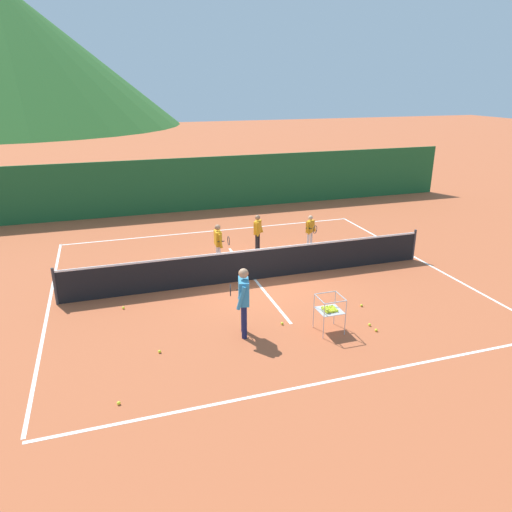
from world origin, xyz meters
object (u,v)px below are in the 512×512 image
object	(u,v)px
student_2	(310,229)
tennis_ball_6	(160,351)
tennis_net	(255,264)
tennis_ball_4	(123,308)
instructor	(243,296)
student_1	(258,230)
tennis_ball_2	(282,323)
tennis_ball_1	(376,330)
tennis_ball_5	(119,403)
ball_cart	(329,309)
tennis_ball_3	(361,305)
student_0	(218,241)
tennis_ball_0	(370,325)

from	to	relation	value
student_2	tennis_ball_6	bearing A→B (deg)	-137.84
tennis_net	tennis_ball_4	bearing A→B (deg)	-167.95
instructor	student_2	xyz separation A→B (m)	(4.05, 5.27, -0.28)
instructor	student_1	bearing A→B (deg)	68.70
tennis_net	student_2	xyz separation A→B (m)	(2.78, 2.16, 0.23)
student_2	tennis_ball_2	size ratio (longest dim) A/B	17.81
instructor	tennis_ball_2	bearing A→B (deg)	9.24
tennis_ball_1	tennis_ball_5	distance (m)	6.11
ball_cart	tennis_ball_3	world-z (taller)	ball_cart
instructor	tennis_ball_4	distance (m)	3.62
instructor	tennis_ball_4	world-z (taller)	instructor
student_0	tennis_ball_1	size ratio (longest dim) A/B	20.24
instructor	tennis_ball_5	size ratio (longest dim) A/B	24.78
student_1	tennis_ball_2	size ratio (longest dim) A/B	19.40
tennis_ball_2	tennis_ball_5	world-z (taller)	same
student_0	student_2	size ratio (longest dim) A/B	1.14
student_2	instructor	bearing A→B (deg)	-127.53
tennis_ball_0	tennis_ball_4	xyz separation A→B (m)	(-5.71, 2.83, 0.00)
tennis_ball_1	tennis_ball_3	world-z (taller)	same
student_0	tennis_ball_2	size ratio (longest dim) A/B	20.24
tennis_ball_1	tennis_ball_5	xyz separation A→B (m)	(-6.04, -0.96, 0.00)
student_0	tennis_ball_0	size ratio (longest dim) A/B	20.24
tennis_net	student_1	xyz separation A→B (m)	(0.89, 2.42, 0.29)
student_0	tennis_ball_4	size ratio (longest dim) A/B	20.24
student_2	tennis_ball_6	xyz separation A→B (m)	(-6.05, -5.48, -0.70)
student_0	student_1	xyz separation A→B (m)	(1.63, 0.90, -0.04)
student_2	ball_cart	xyz separation A→B (m)	(-2.06, -5.74, -0.15)
tennis_net	tennis_ball_6	bearing A→B (deg)	-134.61
instructor	tennis_ball_0	size ratio (longest dim) A/B	24.78
student_2	tennis_ball_0	xyz separation A→B (m)	(-0.98, -5.82, -0.70)
tennis_net	tennis_ball_0	xyz separation A→B (m)	(1.79, -3.66, -0.47)
instructor	tennis_ball_1	size ratio (longest dim) A/B	24.78
ball_cart	tennis_ball_4	bearing A→B (deg)	149.34
ball_cart	instructor	bearing A→B (deg)	166.69
tennis_ball_2	tennis_ball_4	world-z (taller)	same
tennis_net	tennis_ball_3	xyz separation A→B (m)	(2.15, -2.64, -0.47)
instructor	tennis_ball_6	size ratio (longest dim) A/B	24.78
tennis_net	tennis_ball_2	size ratio (longest dim) A/B	165.60
tennis_net	ball_cart	distance (m)	3.65
tennis_ball_3	tennis_ball_4	distance (m)	6.33
student_2	tennis_ball_1	bearing A→B (deg)	-99.02
tennis_ball_2	tennis_ball_4	bearing A→B (deg)	150.28
tennis_ball_4	tennis_ball_5	world-z (taller)	same
tennis_ball_3	tennis_net	bearing A→B (deg)	129.18
tennis_net	instructor	size ratio (longest dim) A/B	6.68
ball_cart	tennis_ball_0	xyz separation A→B (m)	(1.08, -0.08, -0.55)
tennis_ball_6	tennis_ball_2	bearing A→B (deg)	7.15
tennis_net	student_0	distance (m)	1.73
student_0	tennis_ball_1	world-z (taller)	student_0
student_0	tennis_ball_5	size ratio (longest dim) A/B	20.24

